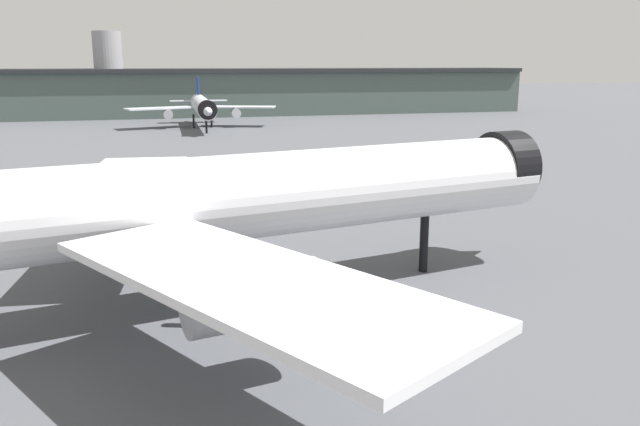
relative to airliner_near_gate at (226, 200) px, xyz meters
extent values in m
plane|color=#4C4F54|center=(1.27, 0.05, -7.85)|extent=(900.00, 900.00, 0.00)
cylinder|color=white|center=(0.30, 0.07, 0.13)|extent=(53.00, 18.86, 6.15)
cone|color=white|center=(26.05, 6.53, 0.13)|extent=(8.02, 7.48, 6.02)
cylinder|color=black|center=(24.86, 6.23, 0.60)|extent=(4.19, 6.69, 6.21)
cube|color=white|center=(-7.35, 13.64, -0.63)|extent=(10.12, 24.42, 0.49)
cylinder|color=#B7BAC1|center=(-5.42, 11.17, -2.66)|extent=(8.03, 5.09, 3.38)
cube|color=white|center=(-0.05, -15.50, -0.63)|extent=(19.89, 24.76, 0.49)
cylinder|color=#B7BAC1|center=(0.49, -12.41, -2.66)|extent=(8.03, 5.09, 3.38)
cylinder|color=black|center=(16.78, 4.20, -5.40)|extent=(0.74, 0.74, 4.92)
cylinder|color=black|center=(-3.06, 2.56, -5.40)|extent=(0.74, 0.74, 4.92)
cylinder|color=black|center=(-1.49, -3.70, -5.40)|extent=(0.74, 0.74, 4.92)
cylinder|color=silver|center=(3.35, 130.69, -1.93)|extent=(5.56, 39.50, 4.56)
cone|color=silver|center=(3.85, 111.00, -1.93)|extent=(4.59, 5.13, 4.47)
cone|color=silver|center=(2.84, 150.38, -1.93)|extent=(4.48, 6.03, 4.33)
cylinder|color=black|center=(3.83, 111.91, -1.59)|extent=(4.65, 2.17, 4.60)
cube|color=silver|center=(14.41, 134.02, -2.50)|extent=(18.79, 11.09, 0.36)
cylinder|color=#B7BAC1|center=(12.31, 133.03, -4.00)|extent=(2.65, 5.58, 2.51)
cube|color=silver|center=(-7.87, 133.46, -2.50)|extent=(18.81, 11.85, 0.36)
cylinder|color=#B7BAC1|center=(-5.72, 132.57, -4.00)|extent=(2.65, 5.58, 2.51)
cube|color=navy|center=(2.93, 147.23, 1.72)|extent=(0.58, 4.74, 7.29)
cube|color=silver|center=(7.59, 148.13, -1.47)|extent=(7.18, 3.73, 0.27)
cube|color=silver|center=(-1.78, 147.89, -1.47)|extent=(7.18, 3.73, 0.27)
cylinder|color=black|center=(3.67, 118.08, -6.03)|extent=(0.55, 0.55, 3.65)
cylinder|color=black|center=(5.69, 132.72, -6.03)|extent=(0.55, 0.55, 3.65)
cylinder|color=black|center=(0.91, 132.59, -6.03)|extent=(0.55, 0.55, 3.65)
cube|color=#475651|center=(26.53, 177.28, -0.78)|extent=(181.50, 31.84, 14.14)
cube|color=#232628|center=(26.53, 177.28, 6.89)|extent=(181.60, 34.35, 1.20)
cylinder|color=#939399|center=(-24.25, 175.36, 5.65)|extent=(9.02, 9.02, 27.01)
camera|label=1|loc=(-2.94, -44.49, 9.53)|focal=35.79mm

